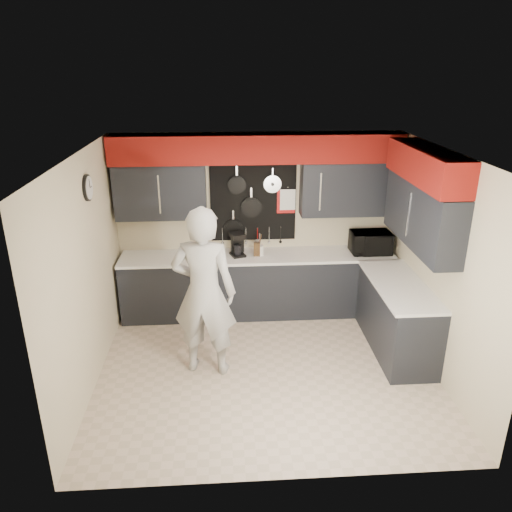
{
  "coord_description": "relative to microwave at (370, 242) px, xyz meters",
  "views": [
    {
      "loc": [
        -0.47,
        -5.15,
        3.5
      ],
      "look_at": [
        -0.09,
        0.5,
        1.27
      ],
      "focal_mm": 35.0,
      "sensor_mm": 36.0,
      "label": 1
    }
  ],
  "objects": [
    {
      "name": "utensil_crock",
      "position": [
        -1.59,
        0.01,
        -0.08
      ],
      "size": [
        0.11,
        0.11,
        0.14
      ],
      "primitive_type": "cylinder",
      "color": "white",
      "rests_on": "base_cabinets"
    },
    {
      "name": "knife_block",
      "position": [
        -1.63,
        -0.01,
        -0.06
      ],
      "size": [
        0.09,
        0.09,
        0.19
      ],
      "primitive_type": "cube",
      "rotation": [
        0.0,
        0.0,
        -0.06
      ],
      "color": "#352111",
      "rests_on": "base_cabinets"
    },
    {
      "name": "left_wall_assembly",
      "position": [
        -3.6,
        -1.41,
        0.26
      ],
      "size": [
        0.05,
        3.5,
        2.6
      ],
      "color": "beige",
      "rests_on": "ground"
    },
    {
      "name": "ground",
      "position": [
        -1.61,
        -1.42,
        -1.07
      ],
      "size": [
        4.0,
        4.0,
        0.0
      ],
      "primitive_type": "plane",
      "color": "beige",
      "rests_on": "ground"
    },
    {
      "name": "base_cabinets",
      "position": [
        -1.12,
        -0.29,
        -0.62
      ],
      "size": [
        3.95,
        2.2,
        0.92
      ],
      "color": "black",
      "rests_on": "ground"
    },
    {
      "name": "microwave",
      "position": [
        0.0,
        0.0,
        0.0
      ],
      "size": [
        0.57,
        0.39,
        0.31
      ],
      "primitive_type": "imported",
      "rotation": [
        0.0,
        0.0,
        0.02
      ],
      "color": "black",
      "rests_on": "base_cabinets"
    },
    {
      "name": "person",
      "position": [
        -2.33,
        -1.39,
        -0.05
      ],
      "size": [
        0.83,
        0.63,
        2.05
      ],
      "primitive_type": "imported",
      "rotation": [
        0.0,
        0.0,
        2.94
      ],
      "color": "#B3B3B0",
      "rests_on": "ground"
    },
    {
      "name": "right_wall_assembly",
      "position": [
        0.24,
        -1.16,
        0.87
      ],
      "size": [
        0.36,
        3.5,
        2.6
      ],
      "color": "beige",
      "rests_on": "ground"
    },
    {
      "name": "back_wall_assembly",
      "position": [
        -1.6,
        0.18,
        0.94
      ],
      "size": [
        4.0,
        0.36,
        2.6
      ],
      "color": "beige",
      "rests_on": "ground"
    },
    {
      "name": "coffee_maker",
      "position": [
        -1.9,
        0.03,
        0.02
      ],
      "size": [
        0.24,
        0.27,
        0.33
      ],
      "rotation": [
        0.0,
        0.0,
        0.31
      ],
      "color": "black",
      "rests_on": "base_cabinets"
    }
  ]
}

